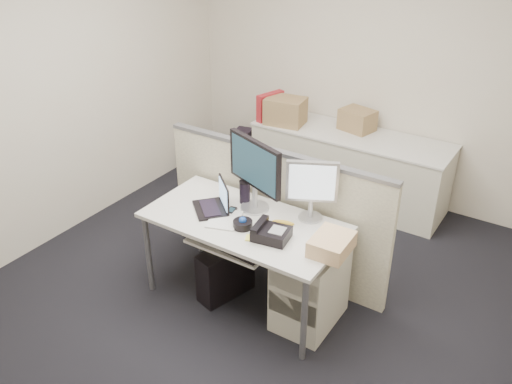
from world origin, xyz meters
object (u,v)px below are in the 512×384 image
Objects in this scene: desk at (244,227)px; monitor_main at (255,175)px; desk_phone at (271,234)px; laptop at (209,197)px.

desk is 2.62× the size of monitor_main.
monitor_main is (-0.02, 0.18, 0.35)m from desk.
desk_phone is at bearing -20.81° from monitor_main.
monitor_main reaches higher than desk_phone.
monitor_main is 0.38m from laptop.
laptop is 0.61m from desk_phone.
monitor_main is 1.90× the size of laptop.
desk is 4.97× the size of laptop.
monitor_main is at bearing 77.35° from laptop.
desk_phone is (0.30, -0.10, 0.10)m from desk.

